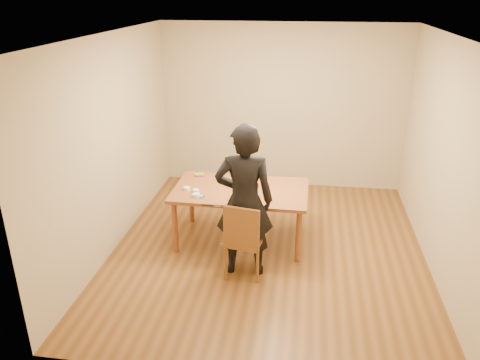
# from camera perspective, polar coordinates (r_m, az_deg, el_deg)

# --- Properties ---
(room_shell) EXTENTS (4.00, 4.50, 2.70)m
(room_shell) POSITION_cam_1_polar(r_m,az_deg,el_deg) (5.99, 4.01, 4.52)
(room_shell) COLOR brown
(room_shell) RESTS_ON ground
(dining_table) EXTENTS (1.75, 1.05, 0.04)m
(dining_table) POSITION_cam_1_polar(r_m,az_deg,el_deg) (6.10, 0.07, -1.30)
(dining_table) COLOR brown
(dining_table) RESTS_ON floor
(dining_chair) EXTENTS (0.51, 0.51, 0.04)m
(dining_chair) POSITION_cam_1_polar(r_m,az_deg,el_deg) (5.53, 0.44, -7.26)
(dining_chair) COLOR brown
(dining_chair) RESTS_ON floor
(cake_plate) EXTENTS (0.30, 0.30, 0.02)m
(cake_plate) POSITION_cam_1_polar(r_m,az_deg,el_deg) (6.17, 0.91, -0.69)
(cake_plate) COLOR #B21D0B
(cake_plate) RESTS_ON dining_table
(cake) EXTENTS (0.23, 0.23, 0.07)m
(cake) POSITION_cam_1_polar(r_m,az_deg,el_deg) (6.15, 0.91, -0.28)
(cake) COLOR white
(cake) RESTS_ON cake_plate
(frosting_dome) EXTENTS (0.23, 0.23, 0.03)m
(frosting_dome) POSITION_cam_1_polar(r_m,az_deg,el_deg) (6.13, 0.91, 0.15)
(frosting_dome) COLOR white
(frosting_dome) RESTS_ON cake
(frosting_tub) EXTENTS (0.10, 0.10, 0.09)m
(frosting_tub) POSITION_cam_1_polar(r_m,az_deg,el_deg) (5.77, -0.59, -2.07)
(frosting_tub) COLOR white
(frosting_tub) RESTS_ON dining_table
(frosting_lid) EXTENTS (0.09, 0.09, 0.01)m
(frosting_lid) POSITION_cam_1_polar(r_m,az_deg,el_deg) (5.89, -4.73, -2.03)
(frosting_lid) COLOR #1B39B3
(frosting_lid) RESTS_ON dining_table
(frosting_dollop) EXTENTS (0.04, 0.04, 0.02)m
(frosting_dollop) POSITION_cam_1_polar(r_m,az_deg,el_deg) (5.88, -4.74, -1.92)
(frosting_dollop) COLOR white
(frosting_dollop) RESTS_ON frosting_lid
(ramekin_green) EXTENTS (0.09, 0.09, 0.04)m
(ramekin_green) POSITION_cam_1_polar(r_m,az_deg,el_deg) (5.89, -5.37, -1.87)
(ramekin_green) COLOR white
(ramekin_green) RESTS_ON dining_table
(ramekin_yellow) EXTENTS (0.08, 0.08, 0.04)m
(ramekin_yellow) POSITION_cam_1_polar(r_m,az_deg,el_deg) (6.10, -6.53, -1.03)
(ramekin_yellow) COLOR white
(ramekin_yellow) RESTS_ON dining_table
(ramekin_multi) EXTENTS (0.08, 0.08, 0.04)m
(ramekin_multi) POSITION_cam_1_polar(r_m,az_deg,el_deg) (6.02, -5.39, -1.33)
(ramekin_multi) COLOR white
(ramekin_multi) RESTS_ON dining_table
(candy_box_pink) EXTENTS (0.13, 0.08, 0.02)m
(candy_box_pink) POSITION_cam_1_polar(r_m,az_deg,el_deg) (6.53, -4.93, 0.54)
(candy_box_pink) COLOR #D83297
(candy_box_pink) RESTS_ON dining_table
(candy_box_green) EXTENTS (0.14, 0.10, 0.02)m
(candy_box_green) POSITION_cam_1_polar(r_m,az_deg,el_deg) (6.53, -4.97, 0.71)
(candy_box_green) COLOR green
(candy_box_green) RESTS_ON candy_box_pink
(spatula) EXTENTS (0.16, 0.02, 0.01)m
(spatula) POSITION_cam_1_polar(r_m,az_deg,el_deg) (5.66, -3.96, -3.09)
(spatula) COLOR black
(spatula) RESTS_ON dining_table
(person) EXTENTS (0.72, 0.51, 1.85)m
(person) POSITION_cam_1_polar(r_m,az_deg,el_deg) (5.35, 0.53, -2.62)
(person) COLOR black
(person) RESTS_ON floor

